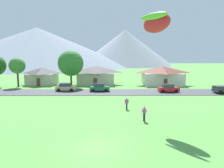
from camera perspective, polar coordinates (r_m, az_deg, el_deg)
name	(u,v)px	position (r m, az deg, el deg)	size (l,w,h in m)	color
ground_plane	(96,147)	(18.01, -4.52, -17.04)	(400.00, 400.00, 0.00)	#569942
road_strip	(105,92)	(43.32, -2.06, -2.26)	(160.00, 7.45, 0.08)	#424247
mountain_far_west_ridge	(37,47)	(161.07, -19.86, 9.53)	(136.17, 136.17, 27.90)	gray
mountain_east_ridge	(125,48)	(164.82, 3.59, 9.89)	(74.03, 74.03, 27.73)	#8E939E
house_leftmost	(42,76)	(58.22, -18.67, 2.19)	(7.66, 6.97, 4.54)	beige
house_left_center	(96,75)	(55.59, -4.40, 2.55)	(10.24, 7.30, 4.95)	beige
house_right_center	(162,75)	(55.72, 13.69, 2.36)	(10.77, 7.40, 4.93)	beige
tree_near_left	(17,66)	(55.24, -24.69, 4.60)	(3.85, 3.85, 7.18)	#4C3823
tree_center	(71,63)	(50.85, -11.31, 5.62)	(6.14, 6.14, 8.90)	brown
parked_car_red_west_end	(168,88)	(44.74, 15.26, -1.14)	(4.27, 2.22, 1.68)	red
parked_car_green_mid_west	(100,88)	(44.17, -3.47, -0.99)	(4.23, 2.15, 1.68)	#237042
parked_car_tan_mid_east	(66,87)	(45.73, -12.68, -0.87)	(4.25, 2.17, 1.68)	tan
kite_flyer_with_kite	(156,23)	(25.93, 12.02, 16.10)	(3.77, 4.19, 12.70)	black
watcher_person	(127,103)	(29.65, 4.07, -5.28)	(0.56, 0.24, 1.68)	navy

